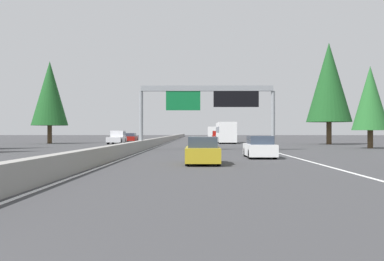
{
  "coord_description": "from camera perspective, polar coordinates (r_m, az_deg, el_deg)",
  "views": [
    {
      "loc": [
        -3.79,
        -5.04,
        1.76
      ],
      "look_at": [
        57.51,
        -4.23,
        1.88
      ],
      "focal_mm": 43.86,
      "sensor_mm": 36.0,
      "label": 1
    }
  ],
  "objects": [
    {
      "name": "ground_plane",
      "position": [
        64.01,
        -3.76,
        -1.68
      ],
      "size": [
        320.0,
        320.0,
        0.0
      ],
      "primitive_type": "plane",
      "color": "#38383A"
    },
    {
      "name": "median_barrier",
      "position": [
        83.97,
        -2.89,
        -1.0
      ],
      "size": [
        180.0,
        0.56,
        0.9
      ],
      "primitive_type": "cube",
      "color": "gray",
      "rests_on": "ground"
    },
    {
      "name": "shoulder_stripe_right",
      "position": [
        74.1,
        5.77,
        -1.46
      ],
      "size": [
        160.0,
        0.16,
        0.01
      ],
      "primitive_type": "cube",
      "color": "silver",
      "rests_on": "ground"
    },
    {
      "name": "shoulder_stripe_median",
      "position": [
        73.97,
        -2.96,
        -1.47
      ],
      "size": [
        160.0,
        0.16,
        0.01
      ],
      "primitive_type": "cube",
      "color": "silver",
      "rests_on": "ground"
    },
    {
      "name": "sign_gantry_overhead",
      "position": [
        43.8,
        2.06,
        3.86
      ],
      "size": [
        0.5,
        12.68,
        6.02
      ],
      "color": "gray",
      "rests_on": "ground"
    },
    {
      "name": "sedan_near_right",
      "position": [
        25.22,
        1.3,
        -2.55
      ],
      "size": [
        4.4,
        1.8,
        1.47
      ],
      "color": "#AD931E",
      "rests_on": "ground"
    },
    {
      "name": "sedan_distant_a",
      "position": [
        31.46,
        8.23,
        -2.07
      ],
      "size": [
        4.4,
        1.8,
        1.47
      ],
      "color": "white",
      "rests_on": "ground"
    },
    {
      "name": "bus_far_center",
      "position": [
        71.04,
        4.12,
        -0.14
      ],
      "size": [
        11.5,
        2.55,
        3.1
      ],
      "color": "white",
      "rests_on": "ground"
    },
    {
      "name": "box_truck_mid_center",
      "position": [
        119.71,
        2.53,
        -0.18
      ],
      "size": [
        8.5,
        2.4,
        2.95
      ],
      "color": "white",
      "rests_on": "ground"
    },
    {
      "name": "pickup_far_right",
      "position": [
        96.23,
        3.08,
        -0.61
      ],
      "size": [
        5.6,
        2.0,
        1.86
      ],
      "color": "maroon",
      "rests_on": "ground"
    },
    {
      "name": "oncoming_near",
      "position": [
        81.44,
        -7.42,
        -0.87
      ],
      "size": [
        4.4,
        1.8,
        1.47
      ],
      "rotation": [
        0.0,
        0.0,
        3.14
      ],
      "color": "maroon",
      "rests_on": "ground"
    },
    {
      "name": "oncoming_far",
      "position": [
        67.46,
        -9.09,
        -0.83
      ],
      "size": [
        5.6,
        2.0,
        1.86
      ],
      "rotation": [
        0.0,
        0.0,
        3.14
      ],
      "color": "silver",
      "rests_on": "ground"
    },
    {
      "name": "conifer_right_near",
      "position": [
        52.08,
        20.85,
        3.68
      ],
      "size": [
        3.77,
        3.77,
        8.56
      ],
      "color": "#4C3823",
      "rests_on": "ground"
    },
    {
      "name": "conifer_right_mid",
      "position": [
        66.59,
        16.32,
        5.63
      ],
      "size": [
        6.09,
        6.09,
        13.84
      ],
      "color": "#4C3823",
      "rests_on": "ground"
    },
    {
      "name": "conifer_left_mid",
      "position": [
        70.93,
        -16.92,
        4.34
      ],
      "size": [
        5.25,
        5.25,
        11.93
      ],
      "color": "#4C3823",
      "rests_on": "ground"
    }
  ]
}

